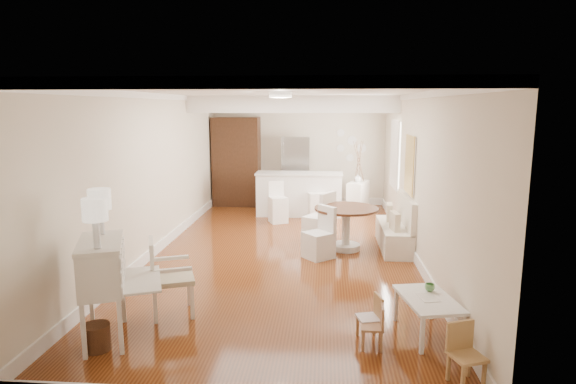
# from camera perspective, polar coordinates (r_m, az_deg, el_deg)

# --- Properties ---
(room) EXTENTS (9.00, 9.04, 2.82)m
(room) POSITION_cam_1_polar(r_m,az_deg,el_deg) (8.55, -0.10, 6.14)
(room) COLOR brown
(room) RESTS_ON ground
(secretary_bureau) EXTENTS (1.16, 1.17, 1.14)m
(secretary_bureau) POSITION_cam_1_polar(r_m,az_deg,el_deg) (5.78, -21.05, -10.85)
(secretary_bureau) COLOR silver
(secretary_bureau) RESTS_ON ground
(gustavian_armchair) EXTENTS (0.72, 0.72, 0.97)m
(gustavian_armchair) POSITION_cam_1_polar(r_m,az_deg,el_deg) (6.23, -13.59, -9.74)
(gustavian_armchair) COLOR white
(gustavian_armchair) RESTS_ON ground
(wicker_basket) EXTENTS (0.31, 0.31, 0.28)m
(wicker_basket) POSITION_cam_1_polar(r_m,az_deg,el_deg) (5.74, -21.72, -15.69)
(wicker_basket) COLOR #492A17
(wicker_basket) RESTS_ON ground
(kids_table) EXTENTS (0.70, 0.98, 0.45)m
(kids_table) POSITION_cam_1_polar(r_m,az_deg,el_deg) (5.85, 16.17, -13.98)
(kids_table) COLOR silver
(kids_table) RESTS_ON ground
(kids_chair_a) EXTENTS (0.25, 0.25, 0.49)m
(kids_chair_a) POSITION_cam_1_polar(r_m,az_deg,el_deg) (5.43, 9.95, -15.39)
(kids_chair_a) COLOR #996945
(kids_chair_a) RESTS_ON ground
(kids_chair_b) EXTENTS (0.31, 0.31, 0.52)m
(kids_chair_b) POSITION_cam_1_polar(r_m,az_deg,el_deg) (5.60, 9.59, -14.43)
(kids_chair_b) COLOR #AA7F4D
(kids_chair_b) RESTS_ON ground
(kids_chair_c) EXTENTS (0.37, 0.37, 0.59)m
(kids_chair_c) POSITION_cam_1_polar(r_m,az_deg,el_deg) (4.99, 20.45, -17.69)
(kids_chair_c) COLOR tan
(kids_chair_c) RESTS_ON ground
(banquette) EXTENTS (0.52, 1.60, 0.98)m
(banquette) POSITION_cam_1_polar(r_m,az_deg,el_deg) (9.01, 12.49, -3.51)
(banquette) COLOR silver
(banquette) RESTS_ON ground
(dining_table) EXTENTS (1.51, 1.51, 0.78)m
(dining_table) POSITION_cam_1_polar(r_m,az_deg,el_deg) (8.79, 6.88, -4.33)
(dining_table) COLOR #4D2918
(dining_table) RESTS_ON ground
(slip_chair_near) EXTENTS (0.61, 0.61, 0.89)m
(slip_chair_near) POSITION_cam_1_polar(r_m,az_deg,el_deg) (8.26, 3.64, -4.83)
(slip_chair_near) COLOR white
(slip_chair_near) RESTS_ON ground
(slip_chair_far) EXTENTS (0.66, 0.65, 0.98)m
(slip_chair_far) POSITION_cam_1_polar(r_m,az_deg,el_deg) (9.26, 3.66, -2.92)
(slip_chair_far) COLOR white
(slip_chair_far) RESTS_ON ground
(breakfast_counter) EXTENTS (2.05, 0.65, 1.03)m
(breakfast_counter) POSITION_cam_1_polar(r_m,az_deg,el_deg) (11.48, 1.33, -0.23)
(breakfast_counter) COLOR white
(breakfast_counter) RESTS_ON ground
(bar_stool_left) EXTENTS (0.48, 0.48, 0.92)m
(bar_stool_left) POSITION_cam_1_polar(r_m,az_deg,el_deg) (10.76, -1.18, -1.24)
(bar_stool_left) COLOR white
(bar_stool_left) RESTS_ON ground
(bar_stool_right) EXTENTS (0.47, 0.47, 0.97)m
(bar_stool_right) POSITION_cam_1_polar(r_m,az_deg,el_deg) (11.16, 3.42, -0.71)
(bar_stool_right) COLOR white
(bar_stool_right) RESTS_ON ground
(pantry_cabinet) EXTENTS (1.20, 0.60, 2.30)m
(pantry_cabinet) POSITION_cam_1_polar(r_m,az_deg,el_deg) (12.65, -6.10, 3.59)
(pantry_cabinet) COLOR #381E11
(pantry_cabinet) RESTS_ON ground
(fridge) EXTENTS (0.75, 0.65, 1.80)m
(fridge) POSITION_cam_1_polar(r_m,az_deg,el_deg) (12.44, 2.53, 2.37)
(fridge) COLOR silver
(fridge) RESTS_ON ground
(sideboard) EXTENTS (0.60, 0.88, 0.77)m
(sideboard) POSITION_cam_1_polar(r_m,az_deg,el_deg) (11.88, 8.28, -0.62)
(sideboard) COLOR white
(sideboard) RESTS_ON ground
(pencil_cup) EXTENTS (0.14, 0.14, 0.09)m
(pencil_cup) POSITION_cam_1_polar(r_m,az_deg,el_deg) (5.95, 16.45, -10.80)
(pencil_cup) COLOR #5E9F5C
(pencil_cup) RESTS_ON kids_table
(branch_vase) EXTENTS (0.23, 0.23, 0.19)m
(branch_vase) POSITION_cam_1_polar(r_m,az_deg,el_deg) (11.82, 8.27, 1.68)
(branch_vase) COLOR white
(branch_vase) RESTS_ON sideboard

